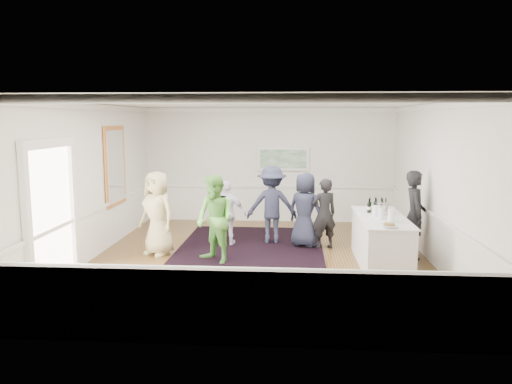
# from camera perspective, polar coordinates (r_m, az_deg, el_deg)

# --- Properties ---
(floor) EXTENTS (8.00, 8.00, 0.00)m
(floor) POSITION_cam_1_polar(r_m,az_deg,el_deg) (10.42, 0.43, -7.73)
(floor) COLOR brown
(floor) RESTS_ON ground
(ceiling) EXTENTS (7.00, 8.00, 0.02)m
(ceiling) POSITION_cam_1_polar(r_m,az_deg,el_deg) (10.02, 0.45, 10.15)
(ceiling) COLOR white
(ceiling) RESTS_ON wall_back
(wall_left) EXTENTS (0.02, 8.00, 3.20)m
(wall_left) POSITION_cam_1_polar(r_m,az_deg,el_deg) (10.89, -18.28, 1.15)
(wall_left) COLOR white
(wall_left) RESTS_ON floor
(wall_right) EXTENTS (0.02, 8.00, 3.20)m
(wall_right) POSITION_cam_1_polar(r_m,az_deg,el_deg) (10.47, 19.92, 0.80)
(wall_right) COLOR white
(wall_right) RESTS_ON floor
(wall_back) EXTENTS (7.00, 0.02, 3.20)m
(wall_back) POSITION_cam_1_polar(r_m,az_deg,el_deg) (14.06, 1.47, 3.10)
(wall_back) COLOR white
(wall_back) RESTS_ON floor
(wall_front) EXTENTS (7.00, 0.02, 3.20)m
(wall_front) POSITION_cam_1_polar(r_m,az_deg,el_deg) (6.16, -1.94, -3.69)
(wall_front) COLOR white
(wall_front) RESTS_ON floor
(wainscoting) EXTENTS (7.00, 8.00, 1.00)m
(wainscoting) POSITION_cam_1_polar(r_m,az_deg,el_deg) (10.29, 0.43, -5.05)
(wainscoting) COLOR white
(wainscoting) RESTS_ON floor
(mirror) EXTENTS (0.05, 1.25, 1.85)m
(mirror) POSITION_cam_1_polar(r_m,az_deg,el_deg) (12.06, -15.78, 2.87)
(mirror) COLOR #E78C44
(mirror) RESTS_ON wall_left
(doorway) EXTENTS (0.10, 1.78, 2.56)m
(doorway) POSITION_cam_1_polar(r_m,az_deg,el_deg) (9.18, -22.39, -1.48)
(doorway) COLOR white
(doorway) RESTS_ON wall_left
(landscape_painting) EXTENTS (1.44, 0.06, 0.66)m
(landscape_painting) POSITION_cam_1_polar(r_m,az_deg,el_deg) (13.98, 3.11, 3.80)
(landscape_painting) COLOR white
(landscape_painting) RESTS_ON wall_back
(area_rug) EXTENTS (3.25, 4.25, 0.02)m
(area_rug) POSITION_cam_1_polar(r_m,az_deg,el_deg) (11.32, -0.62, -6.36)
(area_rug) COLOR black
(area_rug) RESTS_ON floor
(serving_table) EXTENTS (0.92, 2.42, 0.98)m
(serving_table) POSITION_cam_1_polar(r_m,az_deg,el_deg) (10.23, 14.08, -5.43)
(serving_table) COLOR silver
(serving_table) RESTS_ON floor
(bartender) EXTENTS (0.49, 0.70, 1.84)m
(bartender) POSITION_cam_1_polar(r_m,az_deg,el_deg) (10.86, 17.68, -2.47)
(bartender) COLOR black
(bartender) RESTS_ON floor
(guest_tan) EXTENTS (1.05, 0.94, 1.80)m
(guest_tan) POSITION_cam_1_polar(r_m,az_deg,el_deg) (10.80, -11.23, -2.41)
(guest_tan) COLOR tan
(guest_tan) RESTS_ON floor
(guest_green) EXTENTS (1.10, 1.08, 1.79)m
(guest_green) POSITION_cam_1_polar(r_m,az_deg,el_deg) (10.06, -4.69, -3.10)
(guest_green) COLOR #59A441
(guest_green) RESTS_ON floor
(guest_lilac) EXTENTS (0.91, 0.46, 1.49)m
(guest_lilac) POSITION_cam_1_polar(r_m,az_deg,el_deg) (11.46, -3.29, -2.44)
(guest_lilac) COLOR silver
(guest_lilac) RESTS_ON floor
(guest_dark_a) EXTENTS (1.21, 0.75, 1.81)m
(guest_dark_a) POSITION_cam_1_polar(r_m,az_deg,el_deg) (11.61, 1.82, -1.48)
(guest_dark_a) COLOR #212438
(guest_dark_a) RESTS_ON floor
(guest_dark_b) EXTENTS (0.67, 0.56, 1.58)m
(guest_dark_b) POSITION_cam_1_polar(r_m,az_deg,el_deg) (11.23, 7.79, -2.47)
(guest_dark_b) COLOR black
(guest_dark_b) RESTS_ON floor
(guest_navy) EXTENTS (0.98, 0.87, 1.69)m
(guest_navy) POSITION_cam_1_polar(r_m,az_deg,el_deg) (11.34, 5.62, -2.05)
(guest_navy) COLOR #212438
(guest_navy) RESTS_ON floor
(wine_bottles) EXTENTS (0.43, 0.26, 0.31)m
(wine_bottles) POSITION_cam_1_polar(r_m,az_deg,el_deg) (10.59, 13.65, -1.41)
(wine_bottles) COLOR black
(wine_bottles) RESTS_ON serving_table
(juice_pitchers) EXTENTS (0.36, 0.67, 0.24)m
(juice_pitchers) POSITION_cam_1_polar(r_m,az_deg,el_deg) (9.81, 14.49, -2.40)
(juice_pitchers) COLOR #7EA63B
(juice_pitchers) RESTS_ON serving_table
(ice_bucket) EXTENTS (0.26, 0.26, 0.25)m
(ice_bucket) POSITION_cam_1_polar(r_m,az_deg,el_deg) (10.31, 14.18, -1.91)
(ice_bucket) COLOR silver
(ice_bucket) RESTS_ON serving_table
(nut_bowl) EXTENTS (0.29, 0.29, 0.07)m
(nut_bowl) POSITION_cam_1_polar(r_m,az_deg,el_deg) (9.14, 14.99, -3.71)
(nut_bowl) COLOR white
(nut_bowl) RESTS_ON serving_table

